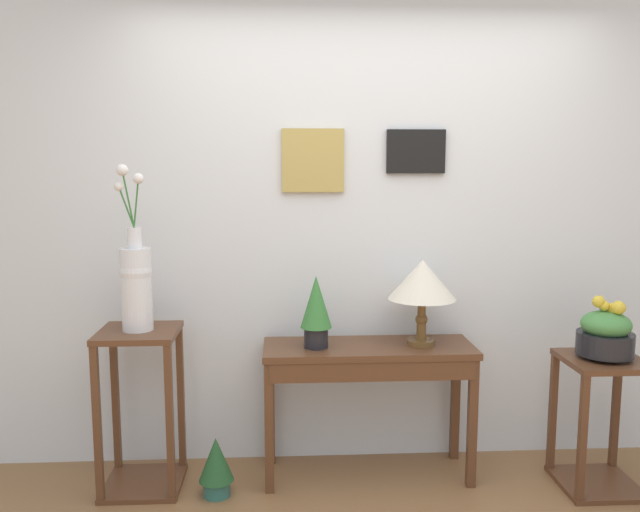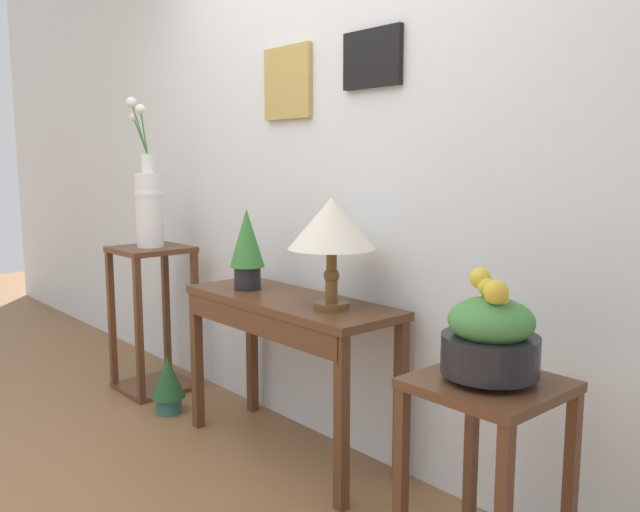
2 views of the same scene
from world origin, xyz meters
The scene contains 9 objects.
back_wall_with_art centered at (0.00, 1.45, 1.40)m, with size 9.00×0.13×2.80m.
console_table centered at (0.00, 1.14, 0.61)m, with size 1.11×0.40×0.72m.
table_lamp centered at (0.28, 1.16, 1.06)m, with size 0.36×0.36×0.45m.
potted_plant_on_console centered at (-0.28, 1.14, 0.93)m, with size 0.16×0.16×0.38m.
pedestal_stand_left centered at (-1.18, 1.10, 0.42)m, with size 0.39×0.39×0.84m.
flower_vase_tall_left centered at (-1.18, 1.10, 1.10)m, with size 0.16×0.18×0.83m.
pedestal_stand_right centered at (1.18, 0.96, 0.35)m, with size 0.39×0.39×0.69m.
planter_bowl_wide_right centered at (1.18, 0.96, 0.82)m, with size 0.28×0.28×0.32m.
potted_plant_floor centered at (-0.79, 0.98, 0.17)m, with size 0.18×0.18×0.31m.
Camera 2 is at (2.22, -0.60, 1.32)m, focal length 36.67 mm.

